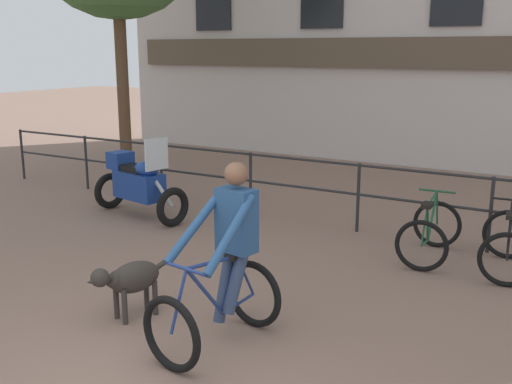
# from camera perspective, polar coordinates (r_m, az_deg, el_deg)

# --- Properties ---
(canal_railing) EXTENTS (15.05, 0.05, 1.05)m
(canal_railing) POSITION_cam_1_polar(r_m,az_deg,el_deg) (9.02, 9.74, 0.58)
(canal_railing) COLOR #232326
(canal_railing) RESTS_ON ground_plane
(cyclist_with_bike) EXTENTS (0.85, 1.26, 1.70)m
(cyclist_with_bike) POSITION_cam_1_polar(r_m,az_deg,el_deg) (5.53, -3.00, -6.94)
(cyclist_with_bike) COLOR black
(cyclist_with_bike) RESTS_ON ground_plane
(dog) EXTENTS (0.44, 0.91, 0.61)m
(dog) POSITION_cam_1_polar(r_m,az_deg,el_deg) (6.25, -11.89, -8.09)
(dog) COLOR #332D28
(dog) RESTS_ON ground_plane
(parked_motorcycle) EXTENTS (1.85, 0.95, 1.35)m
(parked_motorcycle) POSITION_cam_1_polar(r_m,az_deg,el_deg) (9.92, -11.13, 0.81)
(parked_motorcycle) COLOR black
(parked_motorcycle) RESTS_ON ground_plane
(parked_bicycle_near_lamp) EXTENTS (0.73, 1.15, 0.86)m
(parked_bicycle_near_lamp) POSITION_cam_1_polar(r_m,az_deg,el_deg) (8.15, 16.21, -3.72)
(parked_bicycle_near_lamp) COLOR black
(parked_bicycle_near_lamp) RESTS_ON ground_plane
(parked_bicycle_mid_left) EXTENTS (0.79, 1.18, 0.86)m
(parked_bicycle_mid_left) POSITION_cam_1_polar(r_m,az_deg,el_deg) (7.99, 22.90, -4.61)
(parked_bicycle_mid_left) COLOR black
(parked_bicycle_mid_left) RESTS_ON ground_plane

